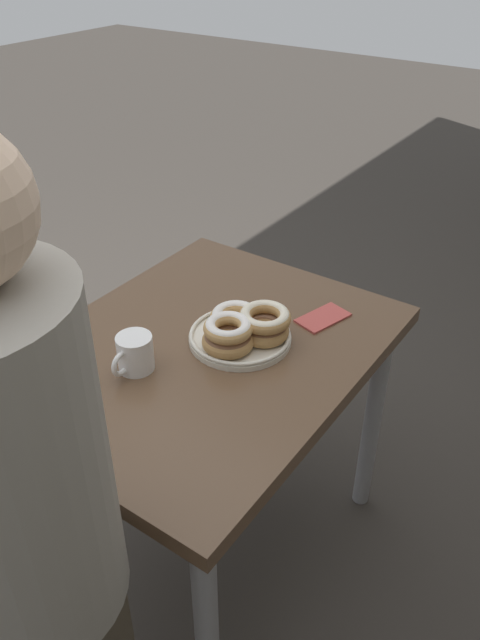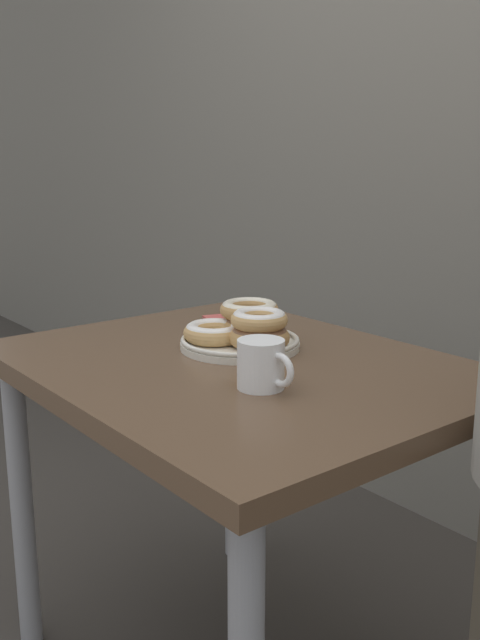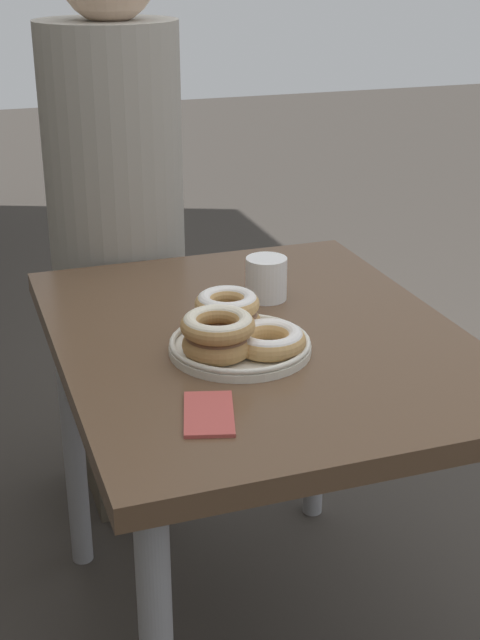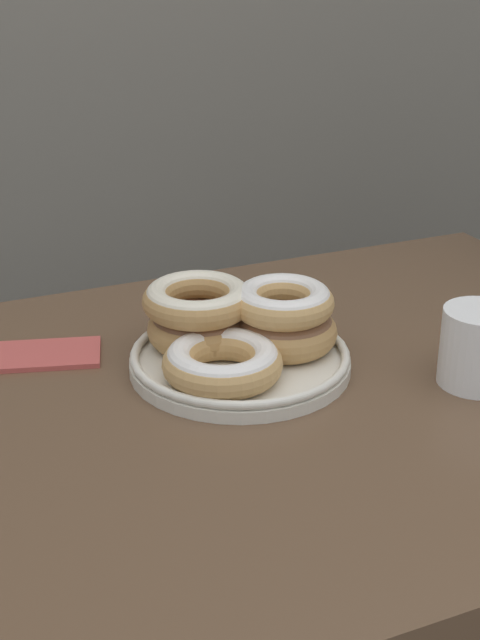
% 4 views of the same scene
% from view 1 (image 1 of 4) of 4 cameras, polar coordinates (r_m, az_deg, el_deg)
% --- Properties ---
extents(ground_plane, '(14.00, 14.00, 0.00)m').
position_cam_1_polar(ground_plane, '(2.09, -7.33, -16.63)').
color(ground_plane, '#38332D').
extents(dining_table, '(0.92, 0.72, 0.72)m').
position_cam_1_polar(dining_table, '(1.55, -3.24, -5.18)').
color(dining_table, brown).
rests_on(dining_table, ground_plane).
extents(donut_plate, '(0.26, 0.26, 0.09)m').
position_cam_1_polar(donut_plate, '(1.48, 0.30, -0.80)').
color(donut_plate, silver).
rests_on(donut_plate, dining_table).
extents(coffee_mug, '(0.12, 0.08, 0.09)m').
position_cam_1_polar(coffee_mug, '(1.41, -9.64, -3.00)').
color(coffee_mug, white).
rests_on(coffee_mug, dining_table).
extents(person_figure, '(0.33, 0.32, 1.43)m').
position_cam_1_polar(person_figure, '(1.09, -19.81, -19.46)').
color(person_figure, brown).
rests_on(person_figure, ground_plane).
extents(napkin, '(0.15, 0.11, 0.01)m').
position_cam_1_polar(napkin, '(1.60, 7.59, 0.20)').
color(napkin, '#BC4C47').
rests_on(napkin, dining_table).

